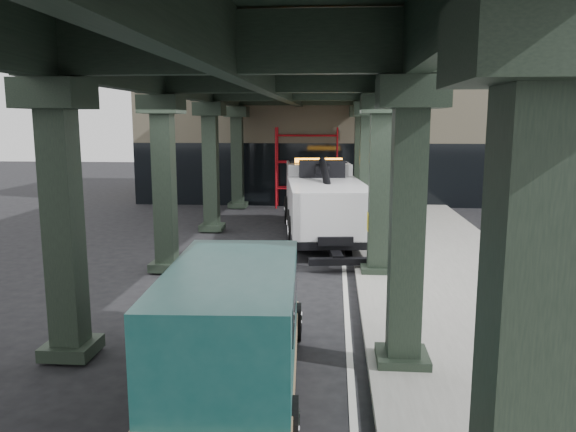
% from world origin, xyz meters
% --- Properties ---
extents(ground, '(90.00, 90.00, 0.00)m').
position_xyz_m(ground, '(0.00, 0.00, 0.00)').
color(ground, black).
rests_on(ground, ground).
extents(sidewalk, '(5.00, 40.00, 0.15)m').
position_xyz_m(sidewalk, '(4.50, 2.00, 0.07)').
color(sidewalk, gray).
rests_on(sidewalk, ground).
extents(lane_stripe, '(0.12, 38.00, 0.01)m').
position_xyz_m(lane_stripe, '(1.70, 2.00, 0.01)').
color(lane_stripe, silver).
rests_on(lane_stripe, ground).
extents(viaduct, '(7.40, 32.00, 6.40)m').
position_xyz_m(viaduct, '(-0.40, 2.00, 5.46)').
color(viaduct, black).
rests_on(viaduct, ground).
extents(building, '(22.00, 10.00, 8.00)m').
position_xyz_m(building, '(2.00, 20.00, 4.00)').
color(building, '#C6B793').
rests_on(building, ground).
extents(scaffolding, '(3.08, 0.88, 4.00)m').
position_xyz_m(scaffolding, '(0.00, 14.64, 2.11)').
color(scaffolding, red).
rests_on(scaffolding, ground).
extents(tow_truck, '(3.46, 9.23, 2.96)m').
position_xyz_m(tow_truck, '(0.94, 7.55, 1.44)').
color(tow_truck, black).
rests_on(tow_truck, ground).
extents(towed_van, '(2.32, 5.31, 2.11)m').
position_xyz_m(towed_van, '(-0.17, -5.07, 1.14)').
color(towed_van, '#134341').
rests_on(towed_van, ground).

